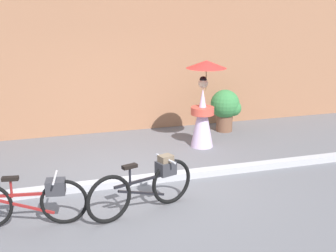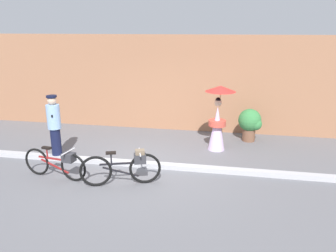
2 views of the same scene
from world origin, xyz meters
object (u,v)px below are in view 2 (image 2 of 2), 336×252
(person_with_parasol, at_px, (218,118))
(potted_plant_by_door, at_px, (250,122))
(bicycle_far_side, at_px, (125,167))
(person_officer, at_px, (54,126))
(bicycle_near_officer, at_px, (57,163))

(person_with_parasol, xyz_separation_m, potted_plant_by_door, (0.95, 0.94, -0.36))
(bicycle_far_side, xyz_separation_m, person_officer, (-2.24, 1.12, 0.50))
(bicycle_far_side, relative_size, person_officer, 1.00)
(person_officer, bearing_deg, potted_plant_by_door, 25.45)
(person_officer, height_order, person_with_parasol, person_with_parasol)
(bicycle_far_side, bearing_deg, person_officer, 153.39)
(person_with_parasol, bearing_deg, person_officer, -160.25)
(person_with_parasol, bearing_deg, bicycle_near_officer, -143.72)
(person_with_parasol, height_order, potted_plant_by_door, person_with_parasol)
(bicycle_near_officer, bearing_deg, potted_plant_by_door, 38.21)
(potted_plant_by_door, bearing_deg, person_with_parasol, -135.48)
(bicycle_near_officer, xyz_separation_m, person_with_parasol, (3.52, 2.59, 0.56))
(bicycle_far_side, xyz_separation_m, potted_plant_by_door, (2.86, 3.54, 0.17))
(bicycle_near_officer, height_order, person_with_parasol, person_with_parasol)
(person_officer, height_order, potted_plant_by_door, person_officer)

